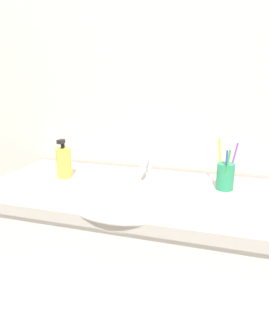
% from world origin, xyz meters
% --- Properties ---
extents(tiled_wall_back, '(2.44, 0.04, 2.40)m').
position_xyz_m(tiled_wall_back, '(0.00, 0.31, 1.20)').
color(tiled_wall_back, beige).
rests_on(tiled_wall_back, ground).
extents(vanity_counter, '(1.24, 0.54, 0.88)m').
position_xyz_m(vanity_counter, '(0.00, 0.00, 0.44)').
color(vanity_counter, silver).
rests_on(vanity_counter, ground).
extents(sink_basin, '(0.48, 0.48, 0.10)m').
position_xyz_m(sink_basin, '(-0.04, -0.05, 0.85)').
color(sink_basin, white).
rests_on(sink_basin, vanity_counter).
extents(faucet, '(0.02, 0.17, 0.13)m').
position_xyz_m(faucet, '(-0.04, 0.17, 0.95)').
color(faucet, silver).
rests_on(faucet, sink_basin).
extents(toothbrush_cup, '(0.06, 0.06, 0.10)m').
position_xyz_m(toothbrush_cup, '(0.28, 0.10, 0.93)').
color(toothbrush_cup, '#2D9966').
rests_on(toothbrush_cup, vanity_counter).
extents(toothbrush_yellow, '(0.03, 0.02, 0.21)m').
position_xyz_m(toothbrush_yellow, '(0.26, 0.11, 1.01)').
color(toothbrush_yellow, yellow).
rests_on(toothbrush_yellow, toothbrush_cup).
extents(toothbrush_purple, '(0.04, 0.04, 0.19)m').
position_xyz_m(toothbrush_purple, '(0.31, 0.12, 1.00)').
color(toothbrush_purple, purple).
rests_on(toothbrush_purple, toothbrush_cup).
extents(toothbrush_green, '(0.02, 0.04, 0.19)m').
position_xyz_m(toothbrush_green, '(0.29, 0.06, 0.99)').
color(toothbrush_green, green).
rests_on(toothbrush_green, toothbrush_cup).
extents(toothbrush_blue, '(0.01, 0.03, 0.18)m').
position_xyz_m(toothbrush_blue, '(0.28, 0.07, 0.99)').
color(toothbrush_blue, blue).
rests_on(toothbrush_blue, toothbrush_cup).
extents(soap_dispenser, '(0.06, 0.06, 0.16)m').
position_xyz_m(soap_dispenser, '(-0.37, 0.05, 0.95)').
color(soap_dispenser, '#DBCC4C').
rests_on(soap_dispenser, vanity_counter).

